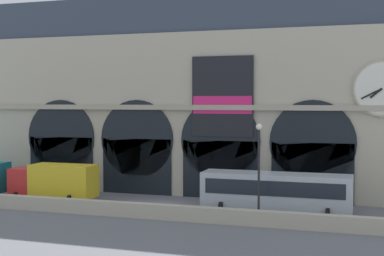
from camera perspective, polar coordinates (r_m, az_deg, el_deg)
The scene contains 6 objects.
ground_plane at distance 44.32m, azimuth -3.68°, elevation -8.16°, with size 200.00×200.00×0.00m, color slate.
quay_parapet_wall at distance 40.22m, azimuth -6.02°, elevation -8.52°, with size 90.00×0.70×1.07m, color #B2A891.
station_building at distance 50.37m, azimuth -0.62°, elevation 3.17°, with size 40.67×5.03×18.04m.
box_truck_midwest at distance 47.66m, azimuth -14.21°, elevation -5.39°, with size 7.50×2.91×3.12m.
bus_mideast at distance 41.10m, azimuth 8.73°, elevation -6.53°, with size 11.00×3.25×3.10m.
street_lamp_quayside at distance 37.72m, azimuth 7.00°, elevation -3.32°, with size 0.44×0.44×6.90m.
Camera 1 is at (15.99, -40.47, 8.44)m, focal length 51.06 mm.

